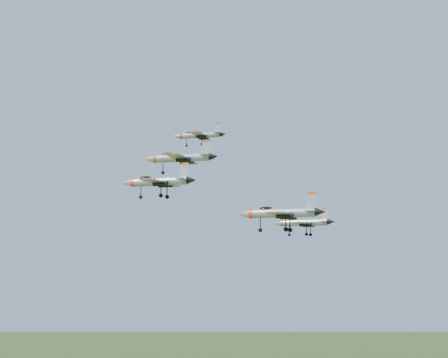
% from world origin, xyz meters
% --- Properties ---
extents(jet_lead, '(11.47, 9.68, 3.09)m').
position_xyz_m(jet_lead, '(-13.62, 13.20, 143.72)').
color(jet_lead, '#9A9FA6').
extents(jet_left_high, '(13.80, 11.64, 3.71)m').
position_xyz_m(jet_left_high, '(-7.98, -4.15, 136.07)').
color(jet_left_high, '#9A9FA6').
extents(jet_right_high, '(12.49, 10.41, 3.34)m').
position_xyz_m(jet_right_high, '(-3.49, -18.40, 130.06)').
color(jet_right_high, '#9A9FA6').
extents(jet_left_low, '(11.06, 9.08, 2.97)m').
position_xyz_m(jet_left_low, '(12.46, 2.16, 124.48)').
color(jet_left_low, '#9A9FA6').
extents(jet_right_low, '(14.03, 11.65, 3.75)m').
position_xyz_m(jet_right_low, '(12.83, -9.54, 125.35)').
color(jet_right_low, '#9A9FA6').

